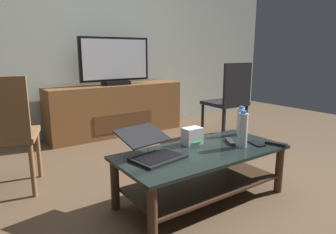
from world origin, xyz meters
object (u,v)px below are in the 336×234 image
object	(u,v)px
media_cabinet	(116,109)
soundbar_remote	(276,144)
cell_phone	(256,144)
water_bottle_near	(243,130)
water_bottle_far	(241,121)
laptop	(152,148)
router_box	(192,136)
television	(115,62)
coffee_table	(202,166)
dining_chair	(230,98)
side_chair	(3,130)
tv_remote	(230,141)

from	to	relation	value
media_cabinet	soundbar_remote	distance (m)	2.27
cell_phone	water_bottle_near	bearing A→B (deg)	-172.25
water_bottle_far	soundbar_remote	xyz separation A→B (m)	(0.00, -0.36, -0.11)
laptop	router_box	xyz separation A→B (m)	(0.40, 0.06, 0.01)
television	router_box	bearing A→B (deg)	-97.71
soundbar_remote	cell_phone	bearing A→B (deg)	120.54
coffee_table	media_cabinet	bearing A→B (deg)	81.97
television	dining_chair	xyz separation A→B (m)	(1.02, -1.02, -0.42)
side_chair	television	bearing A→B (deg)	37.38
media_cabinet	laptop	size ratio (longest dim) A/B	4.02
laptop	soundbar_remote	world-z (taller)	laptop
laptop	tv_remote	distance (m)	0.67
media_cabinet	side_chair	size ratio (longest dim) A/B	1.96
dining_chair	cell_phone	distance (m)	1.42
router_box	dining_chair	bearing A→B (deg)	33.21
water_bottle_near	soundbar_remote	xyz separation A→B (m)	(0.25, -0.12, -0.12)
dining_chair	tv_remote	bearing A→B (deg)	-135.89
side_chair	laptop	world-z (taller)	side_chair
side_chair	water_bottle_far	size ratio (longest dim) A/B	3.71
laptop	cell_phone	xyz separation A→B (m)	(0.80, -0.22, -0.05)
water_bottle_near	router_box	bearing A→B (deg)	134.69
television	dining_chair	world-z (taller)	television
media_cabinet	side_chair	xyz separation A→B (m)	(-1.44, -1.12, 0.18)
dining_chair	water_bottle_near	world-z (taller)	dining_chair
dining_chair	laptop	size ratio (longest dim) A/B	2.14
water_bottle_far	cell_phone	xyz separation A→B (m)	(-0.11, -0.26, -0.11)
coffee_table	laptop	size ratio (longest dim) A/B	2.83
media_cabinet	dining_chair	bearing A→B (deg)	-45.62
side_chair	water_bottle_far	distance (m)	1.87
television	router_box	size ratio (longest dim) A/B	6.52
side_chair	water_bottle_near	distance (m)	1.77
media_cabinet	dining_chair	distance (m)	1.47
television	water_bottle_far	world-z (taller)	television
dining_chair	water_bottle_far	size ratio (longest dim) A/B	3.86
media_cabinet	television	xyz separation A→B (m)	(0.00, -0.02, 0.61)
water_bottle_far	media_cabinet	bearing A→B (deg)	97.74
media_cabinet	cell_phone	world-z (taller)	media_cabinet
laptop	water_bottle_far	size ratio (longest dim) A/B	1.81
coffee_table	tv_remote	distance (m)	0.33
media_cabinet	tv_remote	bearing A→B (deg)	-89.58
television	water_bottle_far	xyz separation A→B (m)	(0.26, -1.88, -0.44)
television	laptop	distance (m)	2.09
coffee_table	cell_phone	world-z (taller)	cell_phone
router_box	water_bottle_far	world-z (taller)	water_bottle_far
media_cabinet	cell_phone	distance (m)	2.17
coffee_table	television	xyz separation A→B (m)	(0.29, 2.02, 0.68)
router_box	tv_remote	world-z (taller)	router_box
router_box	tv_remote	bearing A→B (deg)	-28.25
coffee_table	side_chair	distance (m)	1.49
water_bottle_far	tv_remote	size ratio (longest dim) A/B	1.53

